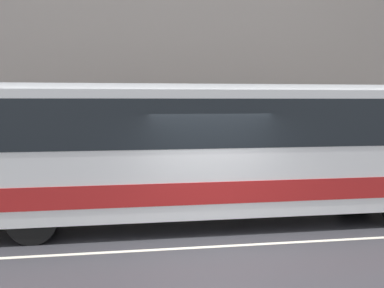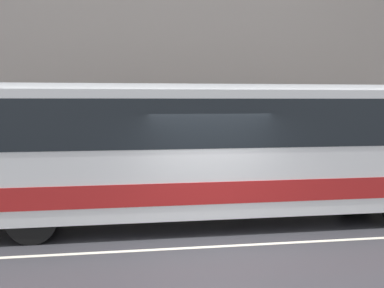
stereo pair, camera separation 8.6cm
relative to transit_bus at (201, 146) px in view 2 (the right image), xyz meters
name	(u,v)px [view 2 (the right image)]	position (x,y,z in m)	size (l,w,h in m)	color
ground_plane	(219,247)	(-0.04, -1.97, -1.75)	(60.00, 60.00, 0.00)	#333338
sidewalk	(175,194)	(-0.04, 3.43, -1.67)	(60.00, 2.79, 0.16)	gray
building_facade	(167,17)	(-0.04, 4.96, 3.59)	(60.00, 0.35, 11.08)	gray
lane_stripe	(219,246)	(-0.04, -1.97, -1.75)	(54.00, 0.14, 0.01)	beige
transit_bus	(201,146)	(0.00, 0.00, 0.00)	(11.90, 2.53, 3.10)	white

